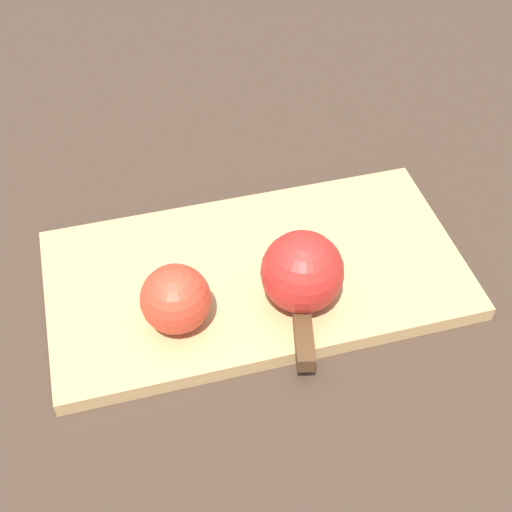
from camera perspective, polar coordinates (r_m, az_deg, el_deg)
The scene contains 6 objects.
ground_plane at distance 0.77m, azimuth 0.00°, elevation -1.91°, with size 4.00×4.00×0.00m, color #38281E.
cutting_board at distance 0.76m, azimuth 0.00°, elevation -1.48°, with size 0.45×0.25×0.02m.
apple_half_left at distance 0.69m, azimuth -6.47°, elevation -3.47°, with size 0.07×0.07×0.07m.
apple_half_right at distance 0.70m, azimuth 3.71°, elevation -1.30°, with size 0.08×0.08×0.08m.
knife at distance 0.69m, azimuth 3.77°, elevation -5.91°, with size 0.06×0.14×0.02m.
apple_slice at distance 0.75m, azimuth 3.13°, elevation -1.47°, with size 0.05×0.05×0.01m.
Camera 1 is at (-0.16, -0.49, 0.57)m, focal length 50.00 mm.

